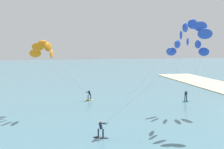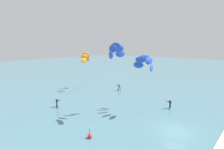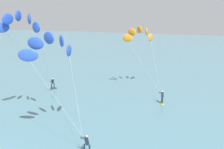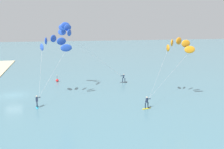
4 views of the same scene
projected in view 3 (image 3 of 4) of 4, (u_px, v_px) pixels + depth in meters
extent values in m
ellipsoid|color=yellow|center=(162.00, 103.00, 34.18)|extent=(0.84, 1.53, 0.08)
cube|color=black|center=(161.00, 102.00, 34.57)|extent=(0.36, 0.36, 0.02)
cylinder|color=#192338|center=(162.00, 101.00, 33.87)|extent=(0.14, 0.14, 0.78)
cylinder|color=#192338|center=(162.00, 99.00, 34.30)|extent=(0.14, 0.14, 0.78)
cube|color=#192338|center=(162.00, 95.00, 33.92)|extent=(0.39, 0.40, 0.63)
sphere|color=beige|center=(163.00, 92.00, 33.83)|extent=(0.20, 0.20, 0.20)
cylinder|color=black|center=(160.00, 92.00, 34.40)|extent=(0.35, 0.46, 0.03)
cylinder|color=#192338|center=(161.00, 93.00, 34.11)|extent=(0.56, 0.39, 0.15)
cylinder|color=#192338|center=(162.00, 93.00, 34.17)|extent=(0.24, 0.60, 0.15)
ellipsoid|color=orange|center=(151.00, 37.00, 40.53)|extent=(0.55, 1.61, 1.10)
ellipsoid|color=orange|center=(147.00, 32.00, 40.15)|extent=(0.69, 1.61, 1.10)
ellipsoid|color=orange|center=(139.00, 29.00, 39.76)|extent=(1.19, 1.46, 1.10)
ellipsoid|color=orange|center=(132.00, 32.00, 39.52)|extent=(1.52, 1.09, 1.10)
ellipsoid|color=orange|center=(127.00, 38.00, 39.54)|extent=(1.61, 0.55, 1.10)
cylinder|color=#B2B2B7|center=(155.00, 64.00, 37.50)|extent=(3.03, 7.16, 5.86)
cylinder|color=#B2B2B7|center=(143.00, 64.00, 37.00)|extent=(5.95, 5.02, 5.86)
cylinder|color=#192338|center=(89.00, 149.00, 22.04)|extent=(0.14, 0.14, 0.78)
cylinder|color=#192338|center=(84.00, 149.00, 22.15)|extent=(0.14, 0.14, 0.78)
cube|color=#192338|center=(87.00, 141.00, 21.94)|extent=(0.34, 0.32, 0.63)
sphere|color=beige|center=(87.00, 136.00, 21.84)|extent=(0.20, 0.20, 0.20)
cylinder|color=black|center=(83.00, 137.00, 22.30)|extent=(0.50, 0.29, 0.03)
cylinder|color=#192338|center=(84.00, 138.00, 22.02)|extent=(0.61, 0.16, 0.15)
cylinder|color=#192338|center=(86.00, 137.00, 22.17)|extent=(0.45, 0.52, 0.15)
ellipsoid|color=blue|center=(69.00, 51.00, 25.62)|extent=(0.81, 1.78, 1.10)
ellipsoid|color=blue|center=(62.00, 41.00, 24.92)|extent=(1.36, 1.57, 1.10)
ellipsoid|color=blue|center=(49.00, 38.00, 24.01)|extent=(1.70, 1.12, 1.10)
ellipsoid|color=blue|center=(36.00, 43.00, 23.27)|extent=(1.78, 0.50, 1.10)
ellipsoid|color=blue|center=(28.00, 55.00, 23.01)|extent=(1.78, 0.81, 1.10)
cylinder|color=#B2B2B7|center=(75.00, 92.00, 23.99)|extent=(3.25, 4.07, 6.10)
cylinder|color=#B2B2B7|center=(55.00, 97.00, 22.69)|extent=(5.17, 0.52, 6.10)
ellipsoid|color=#333338|center=(53.00, 89.00, 40.54)|extent=(0.89, 1.53, 0.08)
cube|color=black|center=(55.00, 88.00, 40.82)|extent=(0.37, 0.37, 0.02)
cylinder|color=#192338|center=(52.00, 86.00, 40.28)|extent=(0.14, 0.14, 0.78)
cylinder|color=#192338|center=(54.00, 86.00, 40.60)|extent=(0.14, 0.14, 0.78)
cube|color=#192338|center=(53.00, 81.00, 40.28)|extent=(0.40, 0.41, 0.63)
sphere|color=beige|center=(53.00, 79.00, 40.18)|extent=(0.20, 0.20, 0.20)
cylinder|color=black|center=(52.00, 81.00, 39.71)|extent=(0.19, 0.53, 0.03)
cylinder|color=#192338|center=(53.00, 81.00, 39.96)|extent=(0.45, 0.52, 0.15)
cylinder|color=#192338|center=(51.00, 81.00, 39.97)|extent=(0.14, 0.61, 0.15)
ellipsoid|color=blue|center=(2.00, 27.00, 27.30)|extent=(0.98, 1.48, 1.10)
ellipsoid|color=blue|center=(8.00, 19.00, 27.08)|extent=(0.45, 1.52, 1.10)
ellipsoid|color=blue|center=(18.00, 16.00, 26.96)|extent=(0.76, 1.53, 1.10)
ellipsoid|color=blue|center=(29.00, 19.00, 26.99)|extent=(1.21, 1.36, 1.10)
ellipsoid|color=blue|center=(36.00, 27.00, 27.15)|extent=(1.48, 0.98, 1.10)
cylinder|color=#B2B2B7|center=(32.00, 61.00, 33.54)|extent=(1.62, 10.88, 8.13)
cylinder|color=#B2B2B7|center=(45.00, 61.00, 33.46)|extent=(4.92, 9.85, 8.13)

